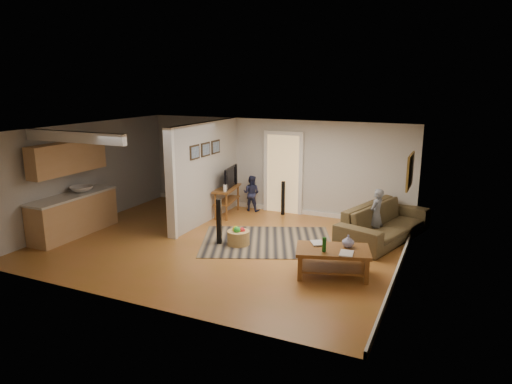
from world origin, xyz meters
TOP-DOWN VIEW (x-y plane):
  - ground at (0.00, 0.00)m, footprint 7.50×7.50m
  - room_shell at (-1.07, 0.43)m, footprint 7.54×6.02m
  - area_rug at (0.84, 0.57)m, footprint 3.43×3.02m
  - sofa at (3.17, 1.81)m, footprint 1.80×2.86m
  - coffee_table at (2.66, -0.59)m, footprint 1.49×1.12m
  - tv_console at (-0.94, 2.06)m, footprint 0.65×1.26m
  - speaker_left at (-0.05, 0.00)m, footprint 0.12×0.12m
  - speaker_right at (0.40, 2.70)m, footprint 0.10×0.10m
  - toy_basket at (0.36, 0.12)m, footprint 0.49×0.49m
  - child at (3.00, 1.69)m, footprint 0.40×0.49m
  - toddler at (-0.53, 2.70)m, footprint 0.50×0.39m

SIDE VIEW (x-z plane):
  - ground at x=0.00m, z-range 0.00..0.00m
  - sofa at x=3.17m, z-range -0.39..0.39m
  - child at x=3.00m, z-range -0.59..0.59m
  - toddler at x=-0.53m, z-range -0.49..0.49m
  - area_rug at x=0.84m, z-range 0.00..0.01m
  - toy_basket at x=0.36m, z-range -0.04..0.40m
  - coffee_table at x=2.66m, z-range 0.01..0.79m
  - speaker_right at x=0.40m, z-range 0.00..0.91m
  - speaker_left at x=-0.05m, z-range 0.00..1.01m
  - tv_console at x=-0.94m, z-range 0.17..1.20m
  - room_shell at x=-1.07m, z-range 0.20..2.72m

